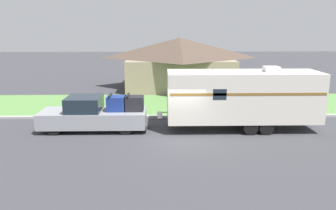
% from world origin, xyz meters
% --- Properties ---
extents(ground_plane, '(120.00, 120.00, 0.00)m').
position_xyz_m(ground_plane, '(0.00, 0.00, 0.00)').
color(ground_plane, '#38383D').
extents(curb_strip, '(80.00, 0.30, 0.14)m').
position_xyz_m(curb_strip, '(0.00, 3.75, 0.07)').
color(curb_strip, '#999993').
rests_on(curb_strip, ground_plane).
extents(lawn_strip, '(80.00, 7.00, 0.03)m').
position_xyz_m(lawn_strip, '(0.00, 7.40, 0.01)').
color(lawn_strip, '#568442').
rests_on(lawn_strip, ground_plane).
extents(house_across_street, '(10.27, 7.95, 4.65)m').
position_xyz_m(house_across_street, '(0.74, 14.35, 2.41)').
color(house_across_street, gray).
rests_on(house_across_street, ground_plane).
extents(pickup_truck, '(5.92, 2.08, 2.02)m').
position_xyz_m(pickup_truck, '(-4.68, 1.32, 0.89)').
color(pickup_truck, black).
rests_on(pickup_truck, ground_plane).
extents(travel_trailer, '(9.28, 2.47, 3.53)m').
position_xyz_m(travel_trailer, '(3.52, 1.32, 1.89)').
color(travel_trailer, black).
rests_on(travel_trailer, ground_plane).
extents(mailbox, '(0.48, 0.20, 1.22)m').
position_xyz_m(mailbox, '(-0.30, 4.49, 0.94)').
color(mailbox, brown).
rests_on(mailbox, ground_plane).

